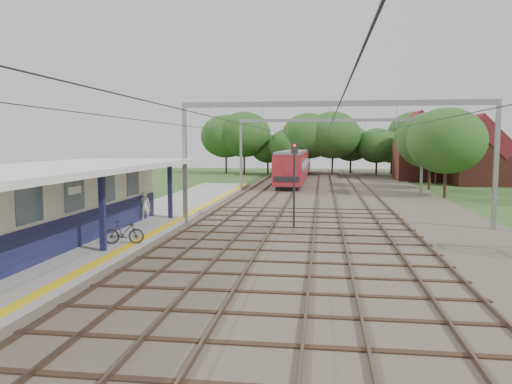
{
  "coord_description": "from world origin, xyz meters",
  "views": [
    {
      "loc": [
        2.87,
        -12.89,
        4.69
      ],
      "look_at": [
        -1.3,
        18.35,
        1.6
      ],
      "focal_mm": 35.0,
      "sensor_mm": 36.0,
      "label": 1
    }
  ],
  "objects_px": {
    "bicycle": "(124,232)",
    "train": "(296,163)",
    "signal_post": "(294,173)",
    "person": "(145,206)"
  },
  "relations": [
    {
      "from": "bicycle",
      "to": "train",
      "type": "bearing_deg",
      "value": -19.51
    },
    {
      "from": "person",
      "to": "signal_post",
      "type": "distance_m",
      "value": 8.61
    },
    {
      "from": "person",
      "to": "signal_post",
      "type": "height_order",
      "value": "signal_post"
    },
    {
      "from": "train",
      "to": "signal_post",
      "type": "xyz_separation_m",
      "value": [
        1.85,
        -37.58,
        0.98
      ]
    },
    {
      "from": "bicycle",
      "to": "train",
      "type": "relative_size",
      "value": 0.05
    },
    {
      "from": "person",
      "to": "bicycle",
      "type": "relative_size",
      "value": 0.96
    },
    {
      "from": "bicycle",
      "to": "person",
      "type": "bearing_deg",
      "value": -0.44
    },
    {
      "from": "bicycle",
      "to": "signal_post",
      "type": "xyz_separation_m",
      "value": [
        6.95,
        6.76,
        2.2
      ]
    },
    {
      "from": "train",
      "to": "signal_post",
      "type": "bearing_deg",
      "value": -87.18
    },
    {
      "from": "signal_post",
      "to": "bicycle",
      "type": "bearing_deg",
      "value": -156.94
    }
  ]
}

